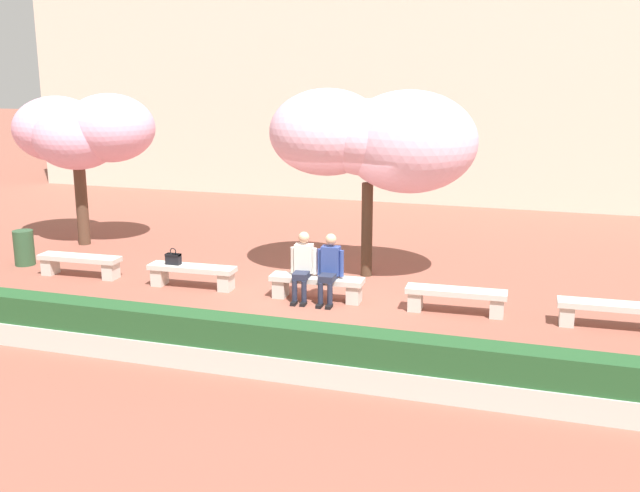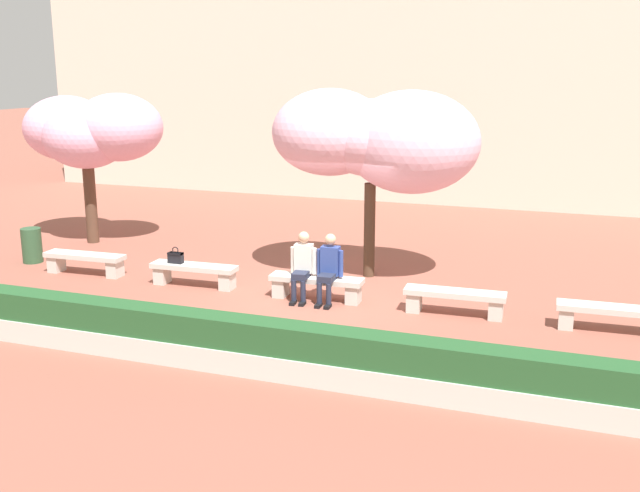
{
  "view_description": "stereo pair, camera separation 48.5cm",
  "coord_description": "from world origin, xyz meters",
  "px_view_note": "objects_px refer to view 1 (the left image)",
  "views": [
    {
      "loc": [
        4.19,
        -12.88,
        4.35
      ],
      "look_at": [
        0.0,
        0.2,
        1.0
      ],
      "focal_mm": 42.0,
      "sensor_mm": 36.0,
      "label": 1
    },
    {
      "loc": [
        4.65,
        -12.73,
        4.35
      ],
      "look_at": [
        0.0,
        0.2,
        1.0
      ],
      "focal_mm": 42.0,
      "sensor_mm": 36.0,
      "label": 2
    }
  ],
  "objects_px": {
    "stone_bench_near_west": "(192,273)",
    "stone_bench_west_end": "(80,262)",
    "cherry_tree_secondary": "(81,131)",
    "person_seated_right": "(330,266)",
    "trash_bin": "(24,248)",
    "stone_bench_center": "(317,284)",
    "stone_bench_east_end": "(612,311)",
    "person_seated_left": "(303,264)",
    "stone_bench_near_east": "(456,297)",
    "handbag": "(173,258)",
    "cherry_tree_main": "(372,138)"
  },
  "relations": [
    {
      "from": "stone_bench_near_east",
      "to": "handbag",
      "type": "bearing_deg",
      "value": -179.75
    },
    {
      "from": "stone_bench_center",
      "to": "cherry_tree_secondary",
      "type": "xyz_separation_m",
      "value": [
        -6.88,
        2.72,
        2.46
      ]
    },
    {
      "from": "stone_bench_west_end",
      "to": "stone_bench_near_west",
      "type": "distance_m",
      "value": 2.61
    },
    {
      "from": "stone_bench_near_west",
      "to": "stone_bench_west_end",
      "type": "bearing_deg",
      "value": 180.0
    },
    {
      "from": "stone_bench_east_end",
      "to": "cherry_tree_main",
      "type": "xyz_separation_m",
      "value": [
        -4.67,
        1.87,
        2.6
      ]
    },
    {
      "from": "stone_bench_east_end",
      "to": "handbag",
      "type": "distance_m",
      "value": 8.24
    },
    {
      "from": "cherry_tree_main",
      "to": "person_seated_left",
      "type": "bearing_deg",
      "value": -113.1
    },
    {
      "from": "person_seated_right",
      "to": "cherry_tree_secondary",
      "type": "xyz_separation_m",
      "value": [
        -7.14,
        2.77,
        2.06
      ]
    },
    {
      "from": "stone_bench_east_end",
      "to": "cherry_tree_main",
      "type": "distance_m",
      "value": 5.66
    },
    {
      "from": "stone_bench_near_east",
      "to": "handbag",
      "type": "xyz_separation_m",
      "value": [
        -5.62,
        -0.02,
        0.28
      ]
    },
    {
      "from": "person_seated_right",
      "to": "handbag",
      "type": "xyz_separation_m",
      "value": [
        -3.27,
        0.03,
        -0.12
      ]
    },
    {
      "from": "person_seated_left",
      "to": "handbag",
      "type": "distance_m",
      "value": 2.75
    },
    {
      "from": "stone_bench_near_west",
      "to": "stone_bench_near_east",
      "type": "height_order",
      "value": "same"
    },
    {
      "from": "stone_bench_east_end",
      "to": "person_seated_right",
      "type": "xyz_separation_m",
      "value": [
        -4.96,
        -0.05,
        0.4
      ]
    },
    {
      "from": "stone_bench_east_end",
      "to": "cherry_tree_main",
      "type": "bearing_deg",
      "value": 158.15
    },
    {
      "from": "stone_bench_near_west",
      "to": "cherry_tree_secondary",
      "type": "bearing_deg",
      "value": 147.49
    },
    {
      "from": "stone_bench_center",
      "to": "stone_bench_east_end",
      "type": "height_order",
      "value": "same"
    },
    {
      "from": "stone_bench_west_end",
      "to": "trash_bin",
      "type": "distance_m",
      "value": 1.79
    },
    {
      "from": "person_seated_right",
      "to": "stone_bench_near_east",
      "type": "bearing_deg",
      "value": 1.31
    },
    {
      "from": "stone_bench_near_west",
      "to": "handbag",
      "type": "distance_m",
      "value": 0.48
    },
    {
      "from": "person_seated_right",
      "to": "trash_bin",
      "type": "xyz_separation_m",
      "value": [
        -7.23,
        0.48,
        -0.31
      ]
    },
    {
      "from": "stone_bench_center",
      "to": "stone_bench_near_east",
      "type": "height_order",
      "value": "same"
    },
    {
      "from": "stone_bench_west_end",
      "to": "cherry_tree_main",
      "type": "xyz_separation_m",
      "value": [
        5.79,
        1.87,
        2.6
      ]
    },
    {
      "from": "stone_bench_near_west",
      "to": "stone_bench_center",
      "type": "bearing_deg",
      "value": 0.0
    },
    {
      "from": "stone_bench_center",
      "to": "person_seated_right",
      "type": "bearing_deg",
      "value": -11.31
    },
    {
      "from": "stone_bench_center",
      "to": "stone_bench_east_end",
      "type": "distance_m",
      "value": 5.23
    },
    {
      "from": "stone_bench_near_east",
      "to": "stone_bench_center",
      "type": "bearing_deg",
      "value": 180.0
    },
    {
      "from": "person_seated_right",
      "to": "trash_bin",
      "type": "relative_size",
      "value": 1.65
    },
    {
      "from": "stone_bench_near_west",
      "to": "handbag",
      "type": "xyz_separation_m",
      "value": [
        -0.39,
        -0.02,
        0.28
      ]
    },
    {
      "from": "handbag",
      "to": "trash_bin",
      "type": "xyz_separation_m",
      "value": [
        -3.96,
        0.45,
        -0.19
      ]
    },
    {
      "from": "person_seated_left",
      "to": "cherry_tree_secondary",
      "type": "xyz_separation_m",
      "value": [
        -6.62,
        2.77,
        2.06
      ]
    },
    {
      "from": "cherry_tree_secondary",
      "to": "person_seated_left",
      "type": "bearing_deg",
      "value": -22.7
    },
    {
      "from": "stone_bench_east_end",
      "to": "person_seated_right",
      "type": "distance_m",
      "value": 4.98
    },
    {
      "from": "cherry_tree_main",
      "to": "stone_bench_near_east",
      "type": "bearing_deg",
      "value": -42.36
    },
    {
      "from": "stone_bench_center",
      "to": "trash_bin",
      "type": "xyz_separation_m",
      "value": [
        -6.96,
        0.43,
        0.09
      ]
    },
    {
      "from": "stone_bench_east_end",
      "to": "person_seated_left",
      "type": "xyz_separation_m",
      "value": [
        -5.49,
        -0.05,
        0.4
      ]
    },
    {
      "from": "stone_bench_near_east",
      "to": "cherry_tree_secondary",
      "type": "xyz_separation_m",
      "value": [
        -9.49,
        2.72,
        2.46
      ]
    },
    {
      "from": "stone_bench_near_west",
      "to": "person_seated_left",
      "type": "distance_m",
      "value": 2.39
    },
    {
      "from": "trash_bin",
      "to": "handbag",
      "type": "bearing_deg",
      "value": -6.49
    },
    {
      "from": "cherry_tree_main",
      "to": "stone_bench_center",
      "type": "bearing_deg",
      "value": -106.76
    },
    {
      "from": "stone_bench_east_end",
      "to": "person_seated_right",
      "type": "bearing_deg",
      "value": -179.38
    },
    {
      "from": "person_seated_left",
      "to": "cherry_tree_main",
      "type": "relative_size",
      "value": 0.31
    },
    {
      "from": "stone_bench_west_end",
      "to": "cherry_tree_main",
      "type": "relative_size",
      "value": 0.43
    },
    {
      "from": "handbag",
      "to": "trash_bin",
      "type": "bearing_deg",
      "value": 173.51
    },
    {
      "from": "stone_bench_west_end",
      "to": "stone_bench_center",
      "type": "relative_size",
      "value": 1.0
    },
    {
      "from": "stone_bench_center",
      "to": "stone_bench_near_east",
      "type": "distance_m",
      "value": 2.61
    },
    {
      "from": "stone_bench_center",
      "to": "stone_bench_east_end",
      "type": "bearing_deg",
      "value": 0.0
    },
    {
      "from": "stone_bench_near_west",
      "to": "cherry_tree_secondary",
      "type": "xyz_separation_m",
      "value": [
        -4.26,
        2.72,
        2.46
      ]
    },
    {
      "from": "stone_bench_west_end",
      "to": "stone_bench_near_east",
      "type": "distance_m",
      "value": 7.84
    },
    {
      "from": "stone_bench_near_west",
      "to": "cherry_tree_secondary",
      "type": "relative_size",
      "value": 0.49
    }
  ]
}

